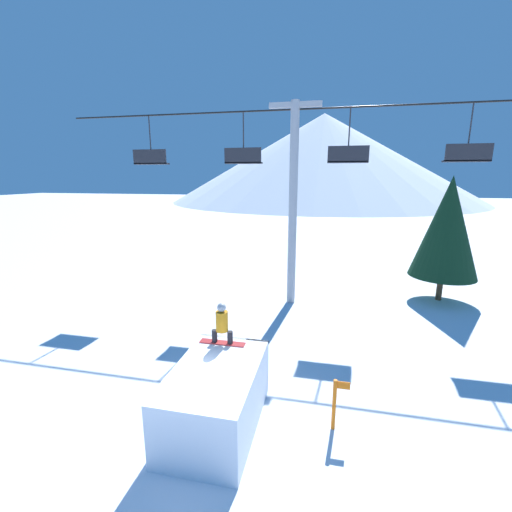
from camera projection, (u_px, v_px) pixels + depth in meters
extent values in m
plane|color=white|center=(200.00, 448.00, 8.14)|extent=(220.00, 220.00, 0.00)
cone|color=silver|center=(323.00, 158.00, 89.04)|extent=(77.47, 77.47, 21.98)
cube|color=white|center=(216.00, 397.00, 8.72)|extent=(2.07, 3.44, 1.65)
cube|color=silver|center=(234.00, 339.00, 10.13)|extent=(2.07, 0.10, 0.06)
cube|color=#B22D2D|center=(222.00, 343.00, 9.80)|extent=(1.32, 0.26, 0.03)
cylinder|color=black|center=(215.00, 336.00, 9.80)|extent=(0.16, 0.16, 0.36)
cylinder|color=black|center=(230.00, 337.00, 9.70)|extent=(0.16, 0.16, 0.36)
cylinder|color=orange|center=(222.00, 321.00, 9.65)|extent=(0.35, 0.35, 0.58)
sphere|color=#B2B2B7|center=(222.00, 307.00, 9.55)|extent=(0.25, 0.25, 0.25)
cylinder|color=#9E9EA3|center=(293.00, 208.00, 16.54)|extent=(0.41, 0.41, 9.68)
cube|color=#9E9EA3|center=(295.00, 105.00, 15.49)|extent=(2.40, 0.24, 0.24)
cylinder|color=black|center=(295.00, 109.00, 15.54)|extent=(22.98, 0.08, 0.08)
cylinder|color=#28282D|center=(150.00, 140.00, 17.33)|extent=(0.06, 0.06, 2.34)
cube|color=#232328|center=(152.00, 164.00, 17.59)|extent=(1.80, 0.44, 0.08)
cube|color=#232328|center=(150.00, 157.00, 17.34)|extent=(1.80, 0.08, 0.70)
cylinder|color=#28282D|center=(243.00, 138.00, 16.31)|extent=(0.06, 0.06, 2.34)
cube|color=#232328|center=(244.00, 163.00, 16.57)|extent=(1.80, 0.44, 0.08)
cube|color=#232328|center=(243.00, 155.00, 16.32)|extent=(1.80, 0.08, 0.70)
cylinder|color=#28282D|center=(349.00, 135.00, 15.29)|extent=(0.06, 0.06, 2.34)
cube|color=#232328|center=(348.00, 162.00, 15.55)|extent=(1.80, 0.44, 0.08)
cube|color=#232328|center=(348.00, 154.00, 15.30)|extent=(1.80, 0.08, 0.70)
cylinder|color=#28282D|center=(470.00, 132.00, 14.27)|extent=(0.06, 0.06, 2.34)
cube|color=#232328|center=(466.00, 161.00, 14.53)|extent=(1.80, 0.44, 0.08)
cube|color=#232328|center=(469.00, 152.00, 14.28)|extent=(1.80, 0.08, 0.70)
cylinder|color=#4C3823|center=(440.00, 288.00, 17.82)|extent=(0.29, 0.29, 1.30)
cone|color=black|center=(447.00, 227.00, 17.10)|extent=(3.25, 3.25, 5.09)
cylinder|color=orange|center=(334.00, 405.00, 8.62)|extent=(0.10, 0.10, 1.39)
cube|color=orange|center=(343.00, 385.00, 8.45)|extent=(0.36, 0.02, 0.20)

